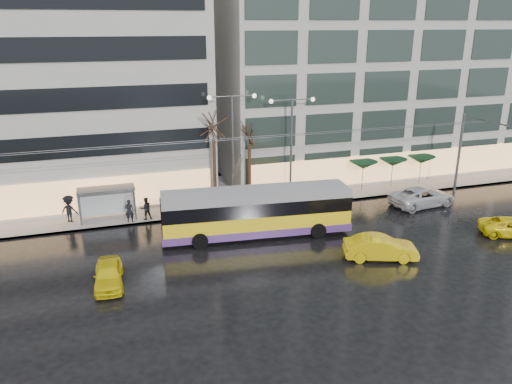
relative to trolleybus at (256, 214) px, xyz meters
name	(u,v)px	position (x,y,z in m)	size (l,w,h in m)	color
ground	(248,267)	(-1.97, -4.49, -1.67)	(140.00, 140.00, 0.00)	black
sidewalk	(224,193)	(0.03, 9.51, -1.59)	(80.00, 10.00, 0.15)	gray
kerb	(239,212)	(0.03, 4.56, -1.59)	(80.00, 0.10, 0.15)	slate
building_right	(375,41)	(17.03, 14.51, 10.98)	(32.00, 14.00, 25.00)	#A4A19D
trolleybus	(256,214)	(0.00, 0.00, 0.00)	(13.46, 5.74, 6.15)	yellow
catenary	(230,167)	(-0.97, 3.45, 2.59)	(42.24, 5.12, 7.00)	#595B60
bus_shelter	(101,196)	(-10.35, 6.20, 0.30)	(4.20, 1.60, 2.51)	#595B60
street_lamp_near	(233,135)	(0.03, 6.31, 4.33)	(3.96, 0.36, 9.03)	#595B60
street_lamp_far	(291,134)	(5.03, 6.31, 4.05)	(3.96, 0.36, 8.53)	#595B60
tree_a	(213,122)	(-1.47, 6.51, 5.42)	(3.20, 3.20, 8.40)	black
tree_b	(249,128)	(1.53, 6.71, 4.73)	(3.20, 3.20, 7.70)	black
parasol_a	(363,165)	(12.03, 6.51, 0.78)	(2.50, 2.50, 2.65)	#595B60
parasol_b	(393,162)	(15.03, 6.51, 0.78)	(2.50, 2.50, 2.65)	#595B60
parasol_c	(421,160)	(18.03, 6.51, 0.78)	(2.50, 2.50, 2.65)	#595B60
taxi_a	(109,274)	(-10.29, -4.22, -0.99)	(1.60, 3.97, 1.35)	yellow
taxi_b	(380,248)	(6.46, -5.96, -0.90)	(1.63, 4.67, 1.54)	yellow
sedan_silver	(422,197)	(14.96, 1.70, -0.88)	(2.60, 5.64, 1.57)	silver
pedestrian_a	(129,204)	(-8.44, 4.91, -0.09)	(1.14, 1.15, 2.19)	black
pedestrian_b	(146,208)	(-7.21, 5.13, -0.64)	(0.93, 0.76, 1.75)	black
pedestrian_c	(69,208)	(-12.74, 6.33, -0.38)	(1.42, 1.14, 2.11)	black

